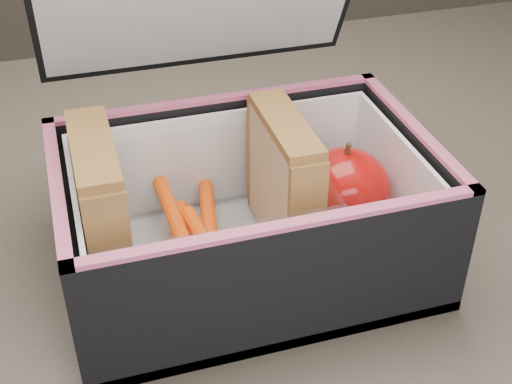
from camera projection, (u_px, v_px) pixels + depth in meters
kitchen_table at (218, 302)px, 0.66m from camera, size 1.20×0.80×0.75m
lunch_bag at (245, 203)px, 0.54m from camera, size 0.28×0.26×0.26m
plastic_tub at (197, 218)px, 0.54m from camera, size 0.19×0.13×0.08m
sandwich_left at (102, 211)px, 0.51m from camera, size 0.03×0.10×0.11m
sandwich_right at (284, 182)px, 0.54m from camera, size 0.03×0.10×0.11m
carrot_sticks at (199, 240)px, 0.54m from camera, size 0.06×0.16×0.03m
paper_napkin at (338, 226)px, 0.59m from camera, size 0.10×0.11×0.01m
red_apple at (344, 190)px, 0.56m from camera, size 0.07×0.07×0.08m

